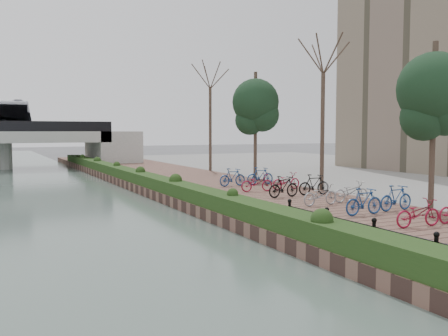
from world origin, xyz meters
TOP-DOWN VIEW (x-y plane):
  - promenade at (4.00, 17.50)m, footprint 8.00×75.00m
  - hedge at (0.60, 20.00)m, footprint 1.10×56.00m
  - bicycle_parking at (5.50, 10.32)m, footprint 2.40×19.89m
  - street_trees at (8.00, 12.68)m, footprint 3.20×37.12m

SIDE VIEW (x-z plane):
  - promenade at x=4.00m, z-range 0.00..0.50m
  - hedge at x=0.60m, z-range 0.50..1.10m
  - bicycle_parking at x=5.50m, z-range 0.47..1.47m
  - street_trees at x=8.00m, z-range 0.29..7.09m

